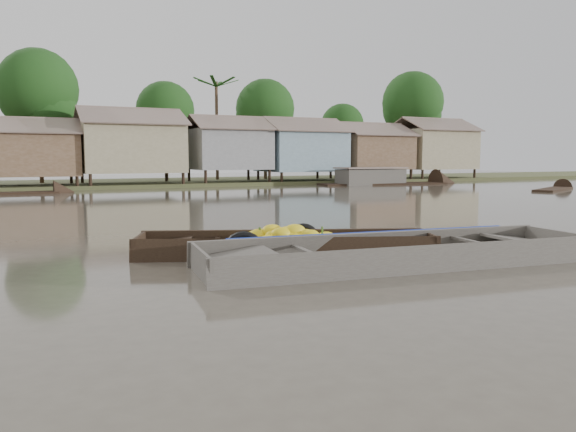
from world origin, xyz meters
name	(u,v)px	position (x,y,z in m)	size (l,w,h in m)	color
ground	(285,263)	(0.00, 0.00, 0.00)	(120.00, 120.00, 0.00)	#4D463B
riverbank	(132,143)	(3.03, 31.86, 3.07)	(120.00, 12.47, 10.22)	#384723
banana_boat	(281,245)	(0.33, 0.85, 0.19)	(6.31, 3.67, 0.88)	black
viewer_boat	(399,260)	(1.93, -1.05, 0.07)	(7.97, 2.94, 0.63)	#48423D
distant_boats	(326,184)	(14.65, 24.05, 0.23)	(48.89, 13.96, 1.38)	black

